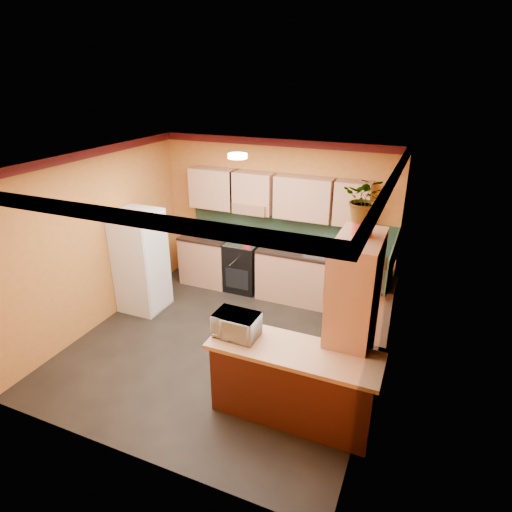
{
  "coord_description": "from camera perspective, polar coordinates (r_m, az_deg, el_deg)",
  "views": [
    {
      "loc": [
        2.47,
        -4.62,
        3.69
      ],
      "look_at": [
        0.33,
        0.45,
        1.32
      ],
      "focal_mm": 30.0,
      "sensor_mm": 36.0,
      "label": 1
    }
  ],
  "objects": [
    {
      "name": "breakfast_bar",
      "position": [
        5.05,
        4.89,
        -16.78
      ],
      "size": [
        1.8,
        0.55,
        0.88
      ],
      "primitive_type": "cube",
      "color": "#471710",
      "rests_on": "ground"
    },
    {
      "name": "countertop_right",
      "position": [
        6.47,
        14.7,
        -3.05
      ],
      "size": [
        0.62,
        0.8,
        0.04
      ],
      "primitive_type": "cube",
      "color": "black",
      "rests_on": "base_cabinets_right"
    },
    {
      "name": "fern",
      "position": [
        4.54,
        14.35,
        7.37
      ],
      "size": [
        0.43,
        0.37,
        0.47
      ],
      "primitive_type": "imported",
      "rotation": [
        0.0,
        0.0,
        -0.0
      ],
      "color": "tan",
      "rests_on": "fern_pot"
    },
    {
      "name": "countertop_back",
      "position": [
        7.37,
        2.73,
        1.05
      ],
      "size": [
        3.65,
        0.62,
        0.04
      ],
      "primitive_type": "cube",
      "color": "black",
      "rests_on": "base_cabinets_back"
    },
    {
      "name": "stove",
      "position": [
        7.77,
        -1.66,
        -1.31
      ],
      "size": [
        0.58,
        0.58,
        0.91
      ],
      "primitive_type": "cube",
      "color": "black",
      "rests_on": "ground"
    },
    {
      "name": "base_cabinets_right",
      "position": [
        6.68,
        14.3,
        -6.59
      ],
      "size": [
        0.6,
        0.8,
        0.88
      ],
      "primitive_type": "cube",
      "color": "tan",
      "rests_on": "ground"
    },
    {
      "name": "sink",
      "position": [
        7.15,
        8.56,
        0.39
      ],
      "size": [
        0.48,
        0.4,
        0.03
      ],
      "primitive_type": "cube",
      "color": "silver",
      "rests_on": "countertop_back"
    },
    {
      "name": "base_cabinets_back",
      "position": [
        7.56,
        2.66,
        -2.18
      ],
      "size": [
        3.65,
        0.6,
        0.88
      ],
      "primitive_type": "cube",
      "color": "tan",
      "rests_on": "ground"
    },
    {
      "name": "kettle",
      "position": [
        7.48,
        -1.17,
        2.22
      ],
      "size": [
        0.2,
        0.2,
        0.18
      ],
      "primitive_type": null,
      "rotation": [
        0.0,
        0.0,
        0.19
      ],
      "color": "#BA0D0C",
      "rests_on": "stove"
    },
    {
      "name": "microwave",
      "position": [
        4.89,
        -2.63,
        -9.15
      ],
      "size": [
        0.51,
        0.35,
        0.28
      ],
      "primitive_type": "imported",
      "rotation": [
        0.0,
        0.0,
        -0.02
      ],
      "color": "white",
      "rests_on": "bar_top"
    },
    {
      "name": "fridge",
      "position": [
        7.23,
        -15.11,
        -0.65
      ],
      "size": [
        0.68,
        0.66,
        1.7
      ],
      "primitive_type": "cube",
      "color": "white",
      "rests_on": "ground"
    },
    {
      "name": "fern_pot",
      "position": [
        4.63,
        13.96,
        3.6
      ],
      "size": [
        0.22,
        0.22,
        0.16
      ],
      "primitive_type": "cylinder",
      "color": "#A93728",
      "rests_on": "pantry"
    },
    {
      "name": "pantry",
      "position": [
        5.07,
        12.63,
        -8.68
      ],
      "size": [
        0.48,
        0.9,
        2.1
      ],
      "primitive_type": "cube",
      "color": "tan",
      "rests_on": "ground"
    },
    {
      "name": "bar_top",
      "position": [
        4.77,
        5.08,
        -12.5
      ],
      "size": [
        1.9,
        0.65,
        0.05
      ],
      "primitive_type": "cube",
      "color": "tan",
      "rests_on": "breakfast_bar"
    },
    {
      "name": "room_shell",
      "position": [
        5.7,
        -3.55,
        6.97
      ],
      "size": [
        4.24,
        4.24,
        2.72
      ],
      "color": "black",
      "rests_on": "ground"
    }
  ]
}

